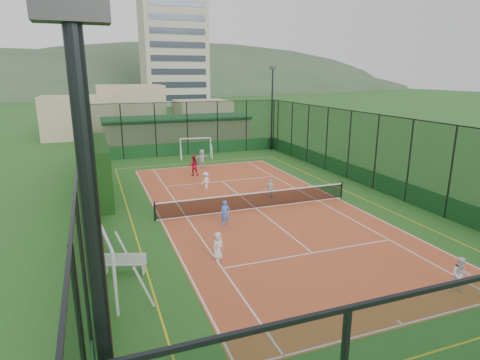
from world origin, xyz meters
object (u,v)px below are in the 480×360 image
object	(u,v)px
apartment_tower	(173,42)
white_bench	(124,262)
child_near_right	(460,275)
child_near_left	(218,246)
floodlight_ne	(272,109)
child_near_mid	(225,213)
futsal_goal_near	(107,263)
child_far_left	(206,181)
coach	(194,165)
child_far_right	(271,188)
futsal_goal_far	(196,148)
child_far_back	(202,158)
clubhouse	(177,132)

from	to	relation	value
apartment_tower	white_bench	xyz separation A→B (m)	(-19.80, -87.43, -14.53)
child_near_right	child_near_left	bearing A→B (deg)	177.59
floodlight_ne	child_near_mid	distance (m)	21.92
futsal_goal_near	child_near_left	bearing A→B (deg)	-82.18
floodlight_ne	child_far_left	xyz separation A→B (m)	(-10.23, -11.71, -3.53)
apartment_tower	white_bench	bearing A→B (deg)	-102.76
child_near_mid	coach	xyz separation A→B (m)	(1.04, 10.78, 0.12)
futsal_goal_near	child_near_left	size ratio (longest dim) A/B	2.92
futsal_goal_near	child_far_right	size ratio (longest dim) A/B	2.92
apartment_tower	child_far_left	world-z (taller)	apartment_tower
white_bench	floodlight_ne	bearing A→B (deg)	72.28
floodlight_ne	futsal_goal_far	bearing A→B (deg)	-169.57
floodlight_ne	apartment_tower	world-z (taller)	apartment_tower
child_near_right	child_far_back	bearing A→B (deg)	133.41
apartment_tower	child_near_left	distance (m)	90.12
clubhouse	child_far_right	bearing A→B (deg)	-85.29
futsal_goal_near	child_near_right	xyz separation A→B (m)	(11.67, -4.42, -0.44)
white_bench	futsal_goal_near	distance (m)	1.49
child_near_mid	child_near_right	world-z (taller)	same
apartment_tower	child_near_left	size ratio (longest dim) A/B	25.32
child_far_right	white_bench	bearing A→B (deg)	44.56
apartment_tower	futsal_goal_near	bearing A→B (deg)	-102.99
white_bench	child_far_right	world-z (taller)	child_far_right
futsal_goal_far	child_near_right	bearing A→B (deg)	-75.98
child_near_left	child_far_left	bearing A→B (deg)	43.69
child_far_left	child_far_back	size ratio (longest dim) A/B	0.79
child_near_mid	coach	bearing A→B (deg)	98.31
child_near_right	child_far_right	distance (m)	12.74
child_near_mid	futsal_goal_far	bearing A→B (deg)	94.49
clubhouse	child_far_back	world-z (taller)	clubhouse
clubhouse	child_near_mid	bearing A→B (deg)	-96.00
futsal_goal_far	child_near_mid	xyz separation A→B (m)	(-2.79, -17.04, -0.25)
white_bench	child_far_back	bearing A→B (deg)	84.47
child_near_mid	coach	world-z (taller)	coach
clubhouse	futsal_goal_near	distance (m)	29.83
child_near_mid	white_bench	bearing A→B (deg)	-132.98
child_far_left	child_far_right	bearing A→B (deg)	104.42
white_bench	child_far_left	bearing A→B (deg)	78.06
apartment_tower	futsal_goal_near	xyz separation A→B (m)	(-20.44, -88.60, -13.89)
floodlight_ne	clubhouse	bearing A→B (deg)	147.88
floodlight_ne	futsal_goal_near	size ratio (longest dim) A/B	2.39
futsal_goal_near	child_far_back	world-z (taller)	futsal_goal_near
clubhouse	white_bench	size ratio (longest dim) A/B	9.03
white_bench	futsal_goal_near	xyz separation A→B (m)	(-0.64, -1.18, 0.64)
white_bench	child_near_left	bearing A→B (deg)	17.78
clubhouse	white_bench	distance (m)	28.54
child_near_mid	clubhouse	bearing A→B (deg)	97.80
child_near_right	apartment_tower	bearing A→B (deg)	119.49
futsal_goal_far	child_near_mid	world-z (taller)	futsal_goal_far
clubhouse	child_near_left	size ratio (longest dim) A/B	12.83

